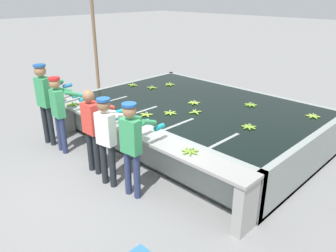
{
  "coord_description": "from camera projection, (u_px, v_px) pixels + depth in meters",
  "views": [
    {
      "loc": [
        4.31,
        -3.14,
        3.11
      ],
      "look_at": [
        0.0,
        1.19,
        0.6
      ],
      "focal_mm": 35.0,
      "sensor_mm": 36.0,
      "label": 1
    }
  ],
  "objects": [
    {
      "name": "ground_plane",
      "position": [
        123.0,
        173.0,
        6.05
      ],
      "size": [
        80.0,
        80.0,
        0.0
      ],
      "primitive_type": "plane",
      "color": "gray",
      "rests_on": "ground"
    },
    {
      "name": "work_ledge",
      "position": [
        131.0,
        139.0,
        5.96
      ],
      "size": [
        5.11,
        0.45,
        0.85
      ],
      "color": "#9E9E99",
      "rests_on": "ground"
    },
    {
      "name": "banana_bunch_floating_9",
      "position": [
        152.0,
        88.0,
        8.26
      ],
      "size": [
        0.26,
        0.26,
        0.08
      ],
      "color": "#75A333",
      "rests_on": "wash_tank"
    },
    {
      "name": "worker_1",
      "position": [
        60.0,
        108.0,
        6.55
      ],
      "size": [
        0.44,
        0.72,
        1.58
      ],
      "color": "navy",
      "rests_on": "ground"
    },
    {
      "name": "banana_bunch_floating_1",
      "position": [
        313.0,
        116.0,
        6.37
      ],
      "size": [
        0.27,
        0.28,
        0.08
      ],
      "color": "#93BC3D",
      "rests_on": "wash_tank"
    },
    {
      "name": "worker_3",
      "position": [
        107.0,
        134.0,
        5.38
      ],
      "size": [
        0.48,
        0.73,
        1.56
      ],
      "color": "#1E2328",
      "rests_on": "ground"
    },
    {
      "name": "banana_bunch_ledge_1",
      "position": [
        73.0,
        104.0,
        7.02
      ],
      "size": [
        0.28,
        0.28,
        0.08
      ],
      "color": "#75A333",
      "rests_on": "work_ledge"
    },
    {
      "name": "worker_4",
      "position": [
        132.0,
        142.0,
        5.06
      ],
      "size": [
        0.46,
        0.73,
        1.59
      ],
      "color": "navy",
      "rests_on": "ground"
    },
    {
      "name": "banana_bunch_floating_4",
      "position": [
        249.0,
        127.0,
        5.86
      ],
      "size": [
        0.27,
        0.28,
        0.08
      ],
      "color": "#7FAD33",
      "rests_on": "wash_tank"
    },
    {
      "name": "banana_bunch_floating_5",
      "position": [
        146.0,
        115.0,
        6.44
      ],
      "size": [
        0.28,
        0.27,
        0.08
      ],
      "color": "#93BC3D",
      "rests_on": "wash_tank"
    },
    {
      "name": "banana_bunch_floating_0",
      "position": [
        251.0,
        105.0,
        7.01
      ],
      "size": [
        0.28,
        0.28,
        0.08
      ],
      "color": "#75A333",
      "rests_on": "wash_tank"
    },
    {
      "name": "banana_bunch_floating_8",
      "position": [
        196.0,
        112.0,
        6.58
      ],
      "size": [
        0.27,
        0.27,
        0.08
      ],
      "color": "#93BC3D",
      "rests_on": "wash_tank"
    },
    {
      "name": "worker_0",
      "position": [
        45.0,
        96.0,
        6.85
      ],
      "size": [
        0.48,
        0.75,
        1.75
      ],
      "color": "#1E2328",
      "rests_on": "ground"
    },
    {
      "name": "banana_bunch_floating_7",
      "position": [
        170.0,
        84.0,
        8.54
      ],
      "size": [
        0.27,
        0.28,
        0.08
      ],
      "color": "#7FAD33",
      "rests_on": "wash_tank"
    },
    {
      "name": "support_post_left",
      "position": [
        96.0,
        51.0,
        9.02
      ],
      "size": [
        0.09,
        0.09,
        3.2
      ],
      "color": "#846647",
      "rests_on": "ground"
    },
    {
      "name": "wash_tank",
      "position": [
        198.0,
        122.0,
        7.31
      ],
      "size": [
        5.11,
        3.45,
        0.85
      ],
      "color": "gray",
      "rests_on": "ground"
    },
    {
      "name": "banana_bunch_ledge_0",
      "position": [
        190.0,
        151.0,
        4.95
      ],
      "size": [
        0.28,
        0.28,
        0.08
      ],
      "color": "#75A333",
      "rests_on": "work_ledge"
    },
    {
      "name": "banana_bunch_floating_3",
      "position": [
        133.0,
        85.0,
        8.49
      ],
      "size": [
        0.27,
        0.27,
        0.08
      ],
      "color": "#7FAD33",
      "rests_on": "wash_tank"
    },
    {
      "name": "banana_bunch_floating_6",
      "position": [
        170.0,
        113.0,
        6.54
      ],
      "size": [
        0.28,
        0.28,
        0.08
      ],
      "color": "#8CB738",
      "rests_on": "wash_tank"
    },
    {
      "name": "banana_bunch_floating_2",
      "position": [
        194.0,
        103.0,
        7.14
      ],
      "size": [
        0.28,
        0.27,
        0.08
      ],
      "color": "#9EC642",
      "rests_on": "wash_tank"
    },
    {
      "name": "knife_0",
      "position": [
        103.0,
        119.0,
        6.25
      ],
      "size": [
        0.21,
        0.31,
        0.02
      ],
      "color": "silver",
      "rests_on": "work_ledge"
    },
    {
      "name": "worker_2",
      "position": [
        93.0,
        124.0,
        5.78
      ],
      "size": [
        0.42,
        0.71,
        1.57
      ],
      "color": "#1E2328",
      "rests_on": "ground"
    }
  ]
}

